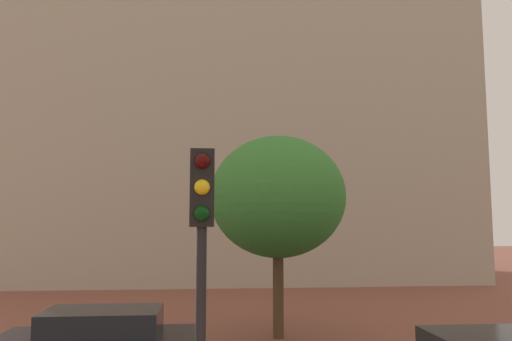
% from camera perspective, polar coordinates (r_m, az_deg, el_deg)
% --- Properties ---
extents(landmark_building, '(29.66, 14.74, 38.45)m').
position_cam_1_polar(landmark_building, '(33.93, -4.42, 6.70)').
color(landmark_building, '#B2A893').
rests_on(landmark_building, ground_plane).
extents(traffic_light_pole, '(0.28, 0.34, 4.12)m').
position_cam_1_polar(traffic_light_pole, '(5.83, -6.24, -9.54)').
color(traffic_light_pole, black).
rests_on(traffic_light_pole, ground_plane).
extents(tree_curb_far, '(4.00, 4.00, 5.88)m').
position_cam_1_polar(tree_curb_far, '(14.85, 2.50, -3.03)').
color(tree_curb_far, '#4C3823').
rests_on(tree_curb_far, ground_plane).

